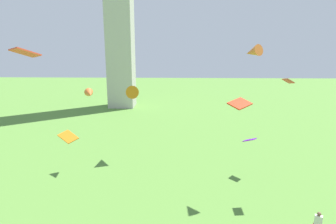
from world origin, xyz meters
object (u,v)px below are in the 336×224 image
kite_flying_2 (68,137)px  kite_flying_5 (288,81)px  person_1 (318,223)px  kite_flying_3 (250,140)px  kite_flying_7 (253,52)px  kite_flying_0 (131,92)px  kite_flying_1 (90,94)px  kite_flying_6 (240,104)px  kite_flying_4 (25,53)px

kite_flying_2 → kite_flying_5: (15.34, 6.72, 2.62)m
person_1 → kite_flying_3: size_ratio=1.29×
kite_flying_5 → kite_flying_7: bearing=70.7°
kite_flying_0 → kite_flying_1: size_ratio=1.60×
kite_flying_2 → kite_flying_7: size_ratio=0.72×
kite_flying_1 → kite_flying_7: kite_flying_7 is taller
kite_flying_5 → kite_flying_7: size_ratio=0.57×
kite_flying_0 → kite_flying_6: kite_flying_6 is taller
kite_flying_0 → kite_flying_1: 4.82m
kite_flying_2 → kite_flying_0: bearing=117.2°
kite_flying_1 → kite_flying_2: kite_flying_1 is taller
kite_flying_5 → kite_flying_7: (-2.76, 0.80, 2.26)m
kite_flying_2 → kite_flying_5: size_ratio=1.28×
kite_flying_1 → kite_flying_6: 18.24m
kite_flying_1 → kite_flying_5: size_ratio=1.58×
kite_flying_1 → kite_flying_3: 16.63m
kite_flying_3 → kite_flying_4: 20.56m
kite_flying_1 → kite_flying_4: kite_flying_4 is taller
kite_flying_0 → kite_flying_1: kite_flying_0 is taller
person_1 → kite_flying_1: size_ratio=1.13×
person_1 → kite_flying_1: kite_flying_1 is taller
person_1 → kite_flying_5: (-0.61, 5.67, 8.81)m
kite_flying_4 → kite_flying_5: size_ratio=1.83×
kite_flying_3 → kite_flying_6: kite_flying_6 is taller
person_1 → kite_flying_5: 10.49m
person_1 → kite_flying_5: bearing=-57.6°
person_1 → kite_flying_4: size_ratio=0.98×
kite_flying_0 → kite_flying_6: (8.33, -16.76, 2.10)m
kite_flying_3 → kite_flying_0: bearing=-161.4°
kite_flying_1 → kite_flying_7: bearing=-42.9°
kite_flying_2 → kite_flying_5: kite_flying_5 is taller
kite_flying_3 → kite_flying_1: bearing=-146.3°
kite_flying_4 → kite_flying_0: bearing=15.3°
kite_flying_0 → kite_flying_2: size_ratio=1.99×
kite_flying_1 → person_1: bearing=-57.4°
kite_flying_3 → kite_flying_5: 7.39m
kite_flying_0 → kite_flying_2: (-1.28, -14.82, -0.37)m
kite_flying_2 → kite_flying_4: (-3.16, 2.05, 4.89)m
kite_flying_1 → kite_flying_7: size_ratio=0.90×
kite_flying_1 → kite_flying_4: bearing=-121.9°
kite_flying_5 → kite_flying_7: kite_flying_7 is taller
person_1 → kite_flying_7: 13.25m
kite_flying_2 → kite_flying_3: bearing=69.3°
kite_flying_2 → kite_flying_1: bearing=133.6°
kite_flying_7 → kite_flying_4: bearing=-13.3°
kite_flying_3 → kite_flying_7: bearing=-71.9°
person_1 → kite_flying_5: size_ratio=1.79×
person_1 → kite_flying_7: (-3.37, 6.46, 11.07)m
kite_flying_4 → kite_flying_5: 19.22m
person_1 → kite_flying_6: 11.14m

